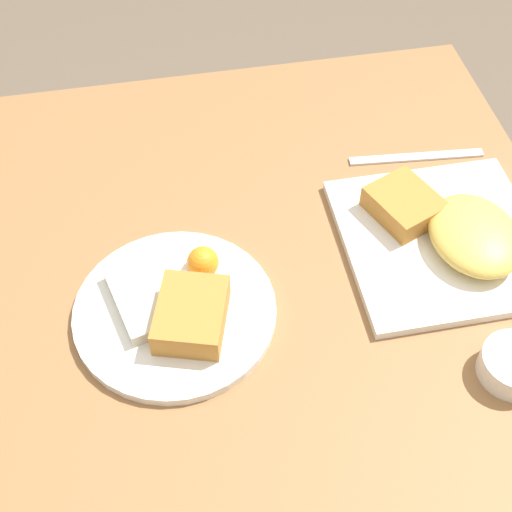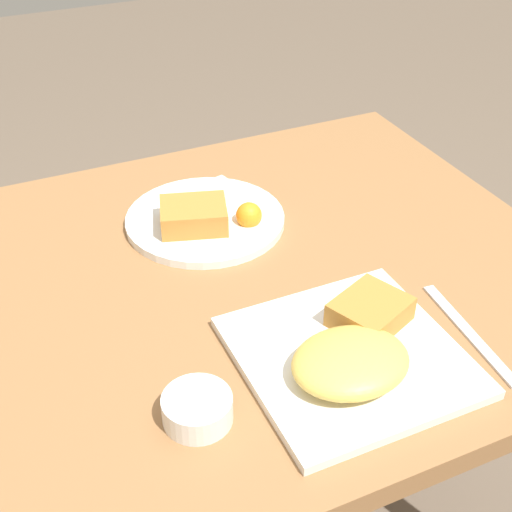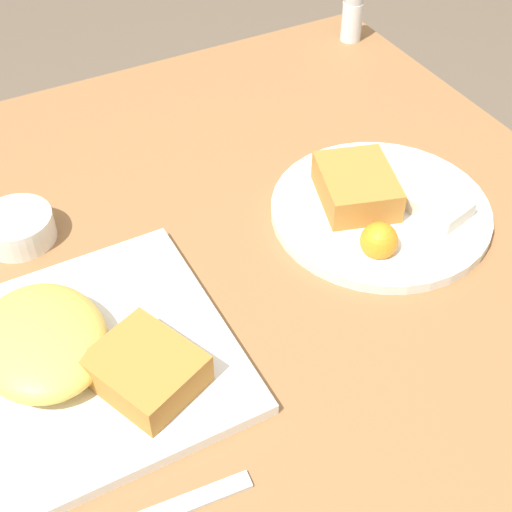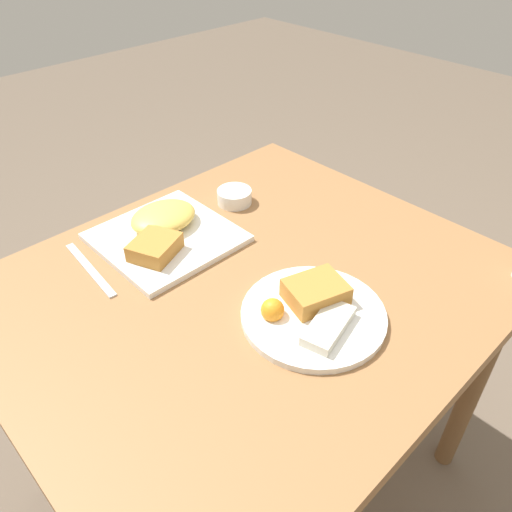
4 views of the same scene
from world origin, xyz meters
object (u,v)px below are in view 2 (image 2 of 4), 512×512
butter_knife (469,333)px  plate_square_near (352,352)px  sauce_ramekin (197,408)px  plate_oval_far (205,216)px

butter_knife → plate_square_near: bearing=90.0°
sauce_ramekin → butter_knife: sauce_ramekin is taller
plate_square_near → plate_oval_far: 0.40m
sauce_ramekin → butter_knife: size_ratio=0.39×
plate_square_near → sauce_ramekin: size_ratio=3.28×
sauce_ramekin → butter_knife: (0.40, -0.01, -0.02)m
plate_square_near → sauce_ramekin: bearing=-178.8°
plate_oval_far → sauce_ramekin: size_ratio=3.16×
butter_knife → plate_oval_far: bearing=34.3°
plate_square_near → plate_oval_far: size_ratio=1.04×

